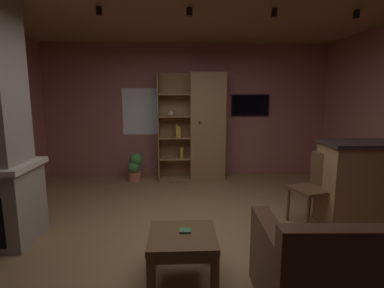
{
  "coord_description": "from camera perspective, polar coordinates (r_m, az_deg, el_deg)",
  "views": [
    {
      "loc": [
        -0.16,
        -3.21,
        1.65
      ],
      "look_at": [
        0.0,
        0.4,
        1.05
      ],
      "focal_mm": 27.36,
      "sensor_mm": 36.0,
      "label": 1
    }
  ],
  "objects": [
    {
      "name": "floor",
      "position": [
        3.61,
        0.3,
        -17.91
      ],
      "size": [
        5.68,
        5.53,
        0.02
      ],
      "primitive_type": "cube",
      "color": "olive",
      "rests_on": "ground"
    },
    {
      "name": "wall_back",
      "position": [
        6.01,
        -1.02,
        6.41
      ],
      "size": [
        5.8,
        0.06,
        2.67
      ],
      "primitive_type": "cube",
      "color": "#9E5B56",
      "rests_on": "ground"
    },
    {
      "name": "window_pane_back",
      "position": [
        6.02,
        -9.64,
        6.25
      ],
      "size": [
        0.8,
        0.01,
        0.93
      ],
      "primitive_type": "cube",
      "color": "white"
    },
    {
      "name": "bookshelf_cabinet",
      "position": [
        5.78,
        2.17,
        3.29
      ],
      "size": [
        1.31,
        0.41,
        2.08
      ],
      "color": "#997047",
      "rests_on": "ground"
    },
    {
      "name": "kitchen_bar_counter",
      "position": [
        4.47,
        32.63,
        -6.43
      ],
      "size": [
        1.49,
        0.59,
        1.08
      ],
      "color": "#997047",
      "rests_on": "ground"
    },
    {
      "name": "leather_couch",
      "position": [
        2.73,
        29.43,
        -21.53
      ],
      "size": [
        1.47,
        0.92,
        0.84
      ],
      "color": "#4C2D1E",
      "rests_on": "ground"
    },
    {
      "name": "coffee_table",
      "position": [
        2.77,
        -1.87,
        -18.8
      ],
      "size": [
        0.6,
        0.59,
        0.43
      ],
      "color": "brown",
      "rests_on": "ground"
    },
    {
      "name": "table_book_0",
      "position": [
        2.76,
        -1.34,
        -16.55
      ],
      "size": [
        0.11,
        0.09,
        0.02
      ],
      "primitive_type": "cube",
      "rotation": [
        0.0,
        0.0,
        -0.05
      ],
      "color": "#387247",
      "rests_on": "coffee_table"
    },
    {
      "name": "dining_chair",
      "position": [
        4.11,
        22.94,
        -7.17
      ],
      "size": [
        0.53,
        0.53,
        0.92
      ],
      "color": "brown",
      "rests_on": "ground"
    },
    {
      "name": "potted_floor_plant",
      "position": [
        5.8,
        -11.08,
        -4.35
      ],
      "size": [
        0.29,
        0.29,
        0.55
      ],
      "color": "#B77051",
      "rests_on": "ground"
    },
    {
      "name": "wall_mounted_tv",
      "position": [
        6.12,
        11.25,
        7.45
      ],
      "size": [
        0.77,
        0.06,
        0.43
      ],
      "color": "black"
    },
    {
      "name": "track_light_spot_0",
      "position": [
        4.11,
        -30.9,
        21.47
      ],
      "size": [
        0.07,
        0.07,
        0.09
      ],
      "primitive_type": "cylinder",
      "color": "black"
    },
    {
      "name": "track_light_spot_1",
      "position": [
        3.79,
        -17.7,
        23.49
      ],
      "size": [
        0.07,
        0.07,
        0.09
      ],
      "primitive_type": "cylinder",
      "color": "black"
    },
    {
      "name": "track_light_spot_2",
      "position": [
        3.67,
        -0.49,
        24.39
      ],
      "size": [
        0.07,
        0.07,
        0.09
      ],
      "primitive_type": "cylinder",
      "color": "black"
    },
    {
      "name": "track_light_spot_3",
      "position": [
        3.84,
        15.77,
        23.39
      ],
      "size": [
        0.07,
        0.07,
        0.09
      ],
      "primitive_type": "cylinder",
      "color": "black"
    },
    {
      "name": "track_light_spot_4",
      "position": [
        4.24,
        29.39,
        21.2
      ],
      "size": [
        0.07,
        0.07,
        0.09
      ],
      "primitive_type": "cylinder",
      "color": "black"
    }
  ]
}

